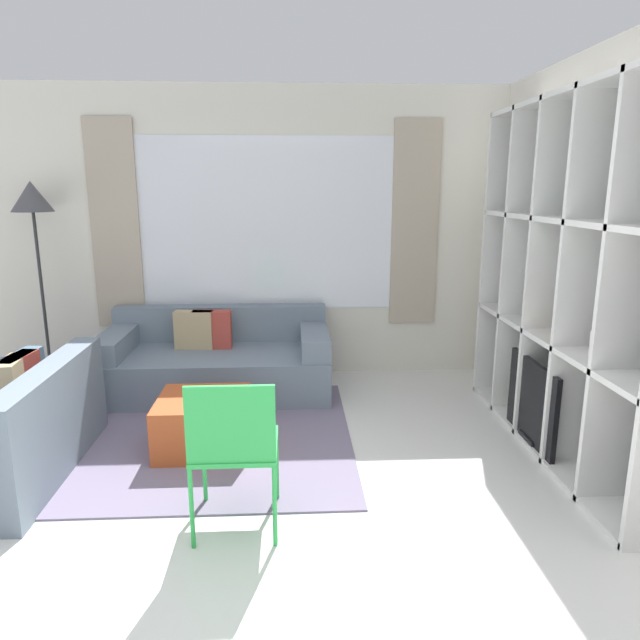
# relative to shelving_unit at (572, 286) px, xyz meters

# --- Properties ---
(ground_plane) EXTENTS (16.00, 16.00, 0.00)m
(ground_plane) POSITION_rel_shelving_unit_xyz_m (-2.08, -1.30, -1.15)
(ground_plane) COLOR silver
(wall_back) EXTENTS (5.65, 0.11, 2.70)m
(wall_back) POSITION_rel_shelving_unit_xyz_m (-2.08, 1.81, 0.20)
(wall_back) COLOR silver
(wall_back) RESTS_ON ground_plane
(wall_right) EXTENTS (0.07, 4.28, 2.70)m
(wall_right) POSITION_rel_shelving_unit_xyz_m (0.18, 0.24, 0.20)
(wall_right) COLOR silver
(wall_right) RESTS_ON ground_plane
(area_rug) EXTENTS (3.00, 2.08, 0.01)m
(area_rug) POSITION_rel_shelving_unit_xyz_m (-2.94, 0.28, -1.15)
(area_rug) COLOR slate
(area_rug) RESTS_ON ground_plane
(shelving_unit) EXTENTS (0.37, 2.38, 2.38)m
(shelving_unit) POSITION_rel_shelving_unit_xyz_m (0.00, 0.00, 0.00)
(shelving_unit) COLOR #232328
(shelving_unit) RESTS_ON ground_plane
(couch_main) EXTENTS (1.97, 0.96, 0.72)m
(couch_main) POSITION_rel_shelving_unit_xyz_m (-2.52, 1.29, -0.88)
(couch_main) COLOR slate
(couch_main) RESTS_ON ground_plane
(couch_side) EXTENTS (0.96, 1.45, 0.72)m
(couch_side) POSITION_rel_shelving_unit_xyz_m (-3.71, -0.18, -0.87)
(couch_side) COLOR slate
(couch_side) RESTS_ON ground_plane
(ottoman) EXTENTS (0.62, 0.60, 0.38)m
(ottoman) POSITION_rel_shelving_unit_xyz_m (-2.48, 0.11, -0.97)
(ottoman) COLOR #B74C23
(ottoman) RESTS_ON ground_plane
(floor_lamp) EXTENTS (0.35, 0.35, 1.84)m
(floor_lamp) POSITION_rel_shelving_unit_xyz_m (-4.08, 1.50, 0.45)
(floor_lamp) COLOR black
(floor_lamp) RESTS_ON ground_plane
(folding_chair) EXTENTS (0.44, 0.46, 0.86)m
(folding_chair) POSITION_rel_shelving_unit_xyz_m (-2.16, -0.90, -0.64)
(folding_chair) COLOR green
(folding_chair) RESTS_ON ground_plane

